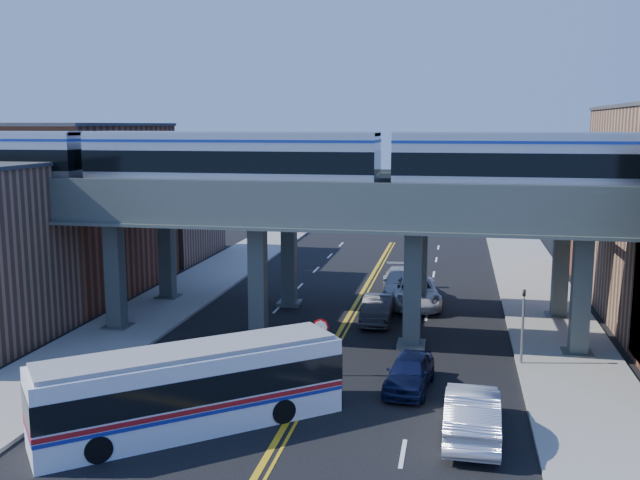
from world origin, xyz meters
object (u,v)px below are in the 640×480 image
object	(u,v)px
car_lane_d	(403,284)
car_parked_curb	(472,413)
car_lane_c	(415,292)
transit_train	(231,162)
transit_bus	(191,390)
car_lane_a	(409,372)
car_lane_b	(377,309)
stop_sign	(321,338)
traffic_signal	(523,318)

from	to	relation	value
car_lane_d	car_parked_curb	world-z (taller)	car_lane_d
car_lane_d	car_parked_curb	size ratio (longest dim) A/B	1.15
car_lane_c	transit_train	bearing A→B (deg)	-144.91
transit_train	car_lane_d	bearing A→B (deg)	52.17
transit_bus	car_parked_curb	size ratio (longest dim) A/B	1.90
transit_bus	car_lane_a	distance (m)	9.41
car_lane_b	car_parked_curb	size ratio (longest dim) A/B	0.84
car_parked_curb	transit_bus	bearing A→B (deg)	7.86
stop_sign	traffic_signal	bearing A→B (deg)	18.63
car_lane_b	car_lane_d	distance (m)	6.30
transit_train	transit_bus	xyz separation A→B (m)	(2.01, -11.39, -7.74)
transit_bus	car_lane_d	size ratio (longest dim) A/B	1.65
transit_bus	car_lane_a	size ratio (longest dim) A/B	2.37
stop_sign	car_parked_curb	size ratio (longest dim) A/B	0.48
transit_train	traffic_signal	size ratio (longest dim) A/B	11.34
stop_sign	car_lane_b	xyz separation A→B (m)	(1.50, 9.15, -1.01)
traffic_signal	car_lane_b	xyz separation A→B (m)	(-7.40, 6.15, -1.55)
transit_bus	car_parked_curb	world-z (taller)	transit_bus
car_lane_a	transit_bus	bearing A→B (deg)	-138.25
transit_bus	car_lane_b	size ratio (longest dim) A/B	2.27
transit_bus	car_lane_c	distance (m)	20.99
transit_train	car_lane_b	size ratio (longest dim) A/B	10.17
traffic_signal	car_lane_a	xyz separation A→B (m)	(-4.91, -3.89, -1.55)
transit_train	transit_bus	distance (m)	13.92
car_lane_a	car_lane_d	world-z (taller)	car_lane_d
car_lane_b	traffic_signal	bearing A→B (deg)	-40.23
stop_sign	car_lane_a	size ratio (longest dim) A/B	0.60
car_lane_a	car_lane_d	bearing A→B (deg)	101.28
car_parked_curb	car_lane_d	bearing A→B (deg)	-77.84
car_lane_a	car_lane_d	xyz separation A→B (m)	(-1.55, 16.26, 0.17)
traffic_signal	car_lane_a	size ratio (longest dim) A/B	0.93
traffic_signal	transit_bus	size ratio (longest dim) A/B	0.40
car_lane_c	car_parked_curb	distance (m)	18.83
stop_sign	car_lane_c	distance (m)	13.84
car_lane_a	car_lane_d	size ratio (longest dim) A/B	0.70
car_lane_c	car_lane_d	bearing A→B (deg)	107.04
car_lane_c	car_lane_d	xyz separation A→B (m)	(-0.92, 1.98, 0.05)
car_lane_d	traffic_signal	bearing A→B (deg)	-68.08
car_parked_curb	car_lane_b	bearing A→B (deg)	-69.74
stop_sign	car_lane_d	size ratio (longest dim) A/B	0.42
car_lane_a	car_lane_b	xyz separation A→B (m)	(-2.49, 10.04, 0.01)
traffic_signal	car_parked_curb	bearing A→B (deg)	-106.29
car_lane_b	car_lane_c	bearing A→B (deg)	65.74
stop_sign	car_lane_d	world-z (taller)	stop_sign
stop_sign	car_lane_c	xyz separation A→B (m)	(3.37, 13.39, -0.90)
car_lane_a	car_parked_curb	xyz separation A→B (m)	(2.52, -4.28, 0.15)
transit_bus	stop_sign	bearing A→B (deg)	21.55
car_lane_b	stop_sign	bearing A→B (deg)	-99.82
transit_train	car_parked_curb	distance (m)	17.88
traffic_signal	car_parked_curb	distance (m)	8.62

